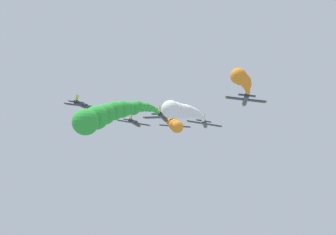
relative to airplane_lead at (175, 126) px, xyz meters
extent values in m
cylinder|color=#23282D|center=(0.00, -0.18, -0.03)|extent=(1.19, 9.00, 1.19)
cone|color=yellow|center=(0.00, 4.92, -0.03)|extent=(1.13, 1.20, 1.13)
cube|color=#23282D|center=(-0.01, -0.58, -0.13)|extent=(9.18, 1.90, 0.99)
cylinder|color=yellow|center=(-4.59, -0.58, 0.28)|extent=(0.39, 1.40, 0.39)
cylinder|color=yellow|center=(4.57, -0.58, -0.53)|extent=(0.39, 1.40, 0.39)
cube|color=#23282D|center=(0.00, -4.18, 0.02)|extent=(3.80, 1.20, 0.51)
cube|color=yellow|center=(0.08, -4.28, 0.93)|extent=(0.28, 1.10, 1.61)
ellipsoid|color=black|center=(0.04, 1.62, 0.46)|extent=(0.86, 2.20, 0.77)
sphere|color=orange|center=(-0.01, -6.84, 0.04)|extent=(0.80, 0.80, 0.80)
sphere|color=orange|center=(0.07, -8.51, -0.22)|extent=(1.14, 1.14, 1.14)
sphere|color=orange|center=(0.27, -10.18, -0.21)|extent=(1.40, 1.40, 1.40)
sphere|color=orange|center=(0.45, -11.84, -0.59)|extent=(1.55, 1.55, 1.55)
sphere|color=orange|center=(0.85, -13.51, -0.79)|extent=(1.83, 1.83, 1.83)
sphere|color=orange|center=(1.06, -15.18, -1.17)|extent=(1.98, 1.98, 1.98)
sphere|color=orange|center=(1.34, -16.84, -1.33)|extent=(2.00, 2.00, 2.00)
sphere|color=orange|center=(1.97, -18.51, -1.82)|extent=(2.40, 2.40, 2.40)
sphere|color=orange|center=(2.25, -20.18, -2.36)|extent=(2.53, 2.53, 2.53)
sphere|color=orange|center=(2.77, -21.84, -2.95)|extent=(2.77, 2.77, 2.77)
sphere|color=orange|center=(3.60, -23.51, -3.69)|extent=(2.90, 2.90, 2.90)
cylinder|color=#23282D|center=(-10.02, -10.35, -0.39)|extent=(1.28, 9.00, 1.28)
cone|color=yellow|center=(-10.02, -5.25, -0.39)|extent=(1.22, 1.20, 1.22)
cube|color=#23282D|center=(-10.04, -10.75, -0.49)|extent=(9.08, 1.90, 1.84)
cylinder|color=yellow|center=(-14.56, -10.75, 0.34)|extent=(0.42, 1.40, 0.42)
cylinder|color=yellow|center=(-5.51, -10.75, -1.32)|extent=(0.42, 1.40, 0.42)
cube|color=#23282D|center=(-10.01, -14.35, -0.35)|extent=(3.77, 1.20, 0.86)
cube|color=yellow|center=(-9.84, -14.45, 0.55)|extent=(0.43, 1.10, 1.60)
ellipsoid|color=black|center=(-9.93, -8.55, 0.09)|extent=(0.91, 2.20, 0.83)
cylinder|color=#23282D|center=(9.30, -10.44, -1.09)|extent=(1.28, 9.00, 1.28)
cone|color=yellow|center=(9.30, -5.34, -1.09)|extent=(1.22, 1.20, 1.22)
cube|color=#23282D|center=(9.28, -10.84, -1.19)|extent=(9.08, 1.90, 1.87)
cylinder|color=yellow|center=(4.75, -10.84, -0.35)|extent=(0.42, 1.40, 0.42)
cylinder|color=yellow|center=(13.80, -10.84, -2.04)|extent=(0.42, 1.40, 0.42)
cube|color=#23282D|center=(9.30, -14.44, -1.04)|extent=(3.77, 1.20, 0.87)
cube|color=yellow|center=(9.47, -14.54, -0.14)|extent=(0.43, 1.10, 1.60)
ellipsoid|color=black|center=(9.39, -8.64, -0.61)|extent=(0.91, 2.20, 0.83)
sphere|color=white|center=(9.30, -17.43, -1.26)|extent=(0.92, 0.92, 0.92)
sphere|color=white|center=(9.17, -19.43, -1.02)|extent=(1.07, 1.07, 1.07)
sphere|color=white|center=(9.06, -21.42, -1.22)|extent=(1.25, 1.25, 1.25)
sphere|color=white|center=(8.72, -23.41, -1.32)|extent=(1.56, 1.56, 1.56)
sphere|color=white|center=(8.59, -25.41, -1.35)|extent=(1.68, 1.68, 1.68)
sphere|color=white|center=(8.30, -27.40, -1.46)|extent=(1.89, 1.89, 1.89)
sphere|color=white|center=(7.99, -29.39, -1.66)|extent=(2.11, 2.11, 2.11)
sphere|color=white|center=(7.61, -31.39, -1.87)|extent=(2.34, 2.34, 2.34)
sphere|color=white|center=(7.15, -33.38, -2.08)|extent=(2.55, 2.55, 2.55)
sphere|color=white|center=(6.79, -35.37, -2.38)|extent=(2.75, 2.75, 2.75)
sphere|color=white|center=(6.14, -37.37, -2.66)|extent=(2.82, 2.82, 2.82)
sphere|color=white|center=(5.35, -39.36, -2.92)|extent=(3.16, 3.16, 3.16)
sphere|color=white|center=(4.73, -41.35, -3.07)|extent=(3.25, 3.25, 3.25)
cylinder|color=#23282D|center=(-0.25, -20.47, -0.79)|extent=(1.10, 9.00, 1.10)
cone|color=yellow|center=(-0.25, -15.37, -0.79)|extent=(1.05, 1.20, 1.05)
cube|color=#23282D|center=(-0.25, -20.87, -0.89)|extent=(9.20, 1.90, 0.21)
cylinder|color=yellow|center=(-4.85, -20.87, -0.91)|extent=(0.36, 1.40, 0.36)
cylinder|color=yellow|center=(4.35, -20.87, -0.88)|extent=(0.36, 1.40, 0.36)
cube|color=#23282D|center=(-0.25, -24.47, -0.74)|extent=(3.80, 1.20, 0.19)
cube|color=yellow|center=(-0.26, -24.57, 0.17)|extent=(0.15, 1.10, 1.60)
ellipsoid|color=black|center=(-0.25, -18.67, -0.30)|extent=(0.80, 2.20, 0.70)
sphere|color=green|center=(-0.26, -27.74, -0.94)|extent=(0.93, 0.93, 0.93)
sphere|color=green|center=(-0.24, -30.01, -0.89)|extent=(1.20, 1.20, 1.20)
sphere|color=green|center=(-0.43, -32.27, -0.98)|extent=(1.31, 1.31, 1.31)
sphere|color=green|center=(-0.49, -34.54, -1.35)|extent=(1.56, 1.56, 1.56)
sphere|color=green|center=(-0.70, -36.81, -1.60)|extent=(1.79, 1.79, 1.79)
sphere|color=green|center=(-1.02, -39.08, -2.03)|extent=(1.86, 1.86, 1.86)
sphere|color=green|center=(-1.31, -41.34, -2.39)|extent=(2.21, 2.21, 2.21)
sphere|color=green|center=(-1.49, -43.61, -3.15)|extent=(2.44, 2.44, 2.44)
sphere|color=green|center=(-1.96, -45.88, -3.65)|extent=(2.44, 2.44, 2.44)
sphere|color=green|center=(-2.18, -48.15, -4.20)|extent=(2.82, 2.82, 2.82)
sphere|color=green|center=(-2.74, -50.42, -4.90)|extent=(2.93, 2.93, 2.93)
sphere|color=green|center=(-3.30, -52.68, -5.79)|extent=(3.10, 3.10, 3.10)
sphere|color=green|center=(-3.74, -54.95, -6.68)|extent=(3.44, 3.44, 3.44)
sphere|color=green|center=(-4.35, -57.22, -7.65)|extent=(3.62, 3.62, 3.62)
cylinder|color=#23282D|center=(-20.73, -20.74, 2.68)|extent=(1.24, 9.00, 1.24)
cone|color=yellow|center=(-20.73, -15.64, 2.68)|extent=(1.18, 1.20, 1.18)
cube|color=#23282D|center=(-20.74, -21.14, 2.58)|extent=(9.13, 1.90, 1.46)
cylinder|color=yellow|center=(-25.30, -21.14, 3.22)|extent=(0.41, 1.40, 0.41)
cylinder|color=yellow|center=(-16.19, -21.14, 1.94)|extent=(0.41, 1.40, 0.41)
cube|color=#23282D|center=(-20.72, -24.74, 2.73)|extent=(3.79, 1.20, 0.71)
cube|color=yellow|center=(-20.59, -24.84, 3.64)|extent=(0.36, 1.10, 1.60)
ellipsoid|color=black|center=(-20.66, -18.94, 3.17)|extent=(0.89, 2.20, 0.80)
cylinder|color=#23282D|center=(19.47, -20.82, 2.78)|extent=(1.26, 9.00, 1.26)
cone|color=yellow|center=(19.47, -15.72, 2.78)|extent=(1.20, 1.20, 1.20)
cube|color=#23282D|center=(19.46, -21.22, 2.68)|extent=(9.11, 1.90, 1.62)
cylinder|color=yellow|center=(14.91, -21.22, 3.41)|extent=(0.41, 1.40, 0.41)
cylinder|color=yellow|center=(24.00, -21.22, 1.96)|extent=(0.41, 1.40, 0.41)
cube|color=#23282D|center=(19.48, -24.82, 2.83)|extent=(3.78, 1.20, 0.77)
cube|color=yellow|center=(19.62, -24.92, 3.74)|extent=(0.39, 1.10, 1.60)
ellipsoid|color=black|center=(19.55, -19.02, 3.27)|extent=(0.90, 2.20, 0.82)
sphere|color=orange|center=(19.57, -27.73, 2.82)|extent=(0.87, 0.87, 0.87)
sphere|color=orange|center=(19.23, -29.65, 2.78)|extent=(1.08, 1.08, 1.08)
sphere|color=orange|center=(19.09, -31.56, 2.69)|extent=(1.20, 1.20, 1.20)
sphere|color=orange|center=(18.88, -33.48, 2.57)|extent=(1.52, 1.52, 1.52)
sphere|color=orange|center=(18.77, -35.39, 2.55)|extent=(1.69, 1.69, 1.69)
sphere|color=orange|center=(18.35, -37.30, 2.29)|extent=(1.94, 1.94, 1.94)
sphere|color=orange|center=(18.16, -39.22, 2.16)|extent=(2.04, 2.04, 2.04)
sphere|color=orange|center=(17.64, -41.13, 1.91)|extent=(2.24, 2.24, 2.24)
sphere|color=orange|center=(17.03, -43.05, 1.67)|extent=(2.56, 2.56, 2.56)
sphere|color=orange|center=(16.60, -44.96, 1.43)|extent=(2.68, 2.68, 2.68)
camera|label=1|loc=(13.45, -98.99, -14.65)|focal=35.68mm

